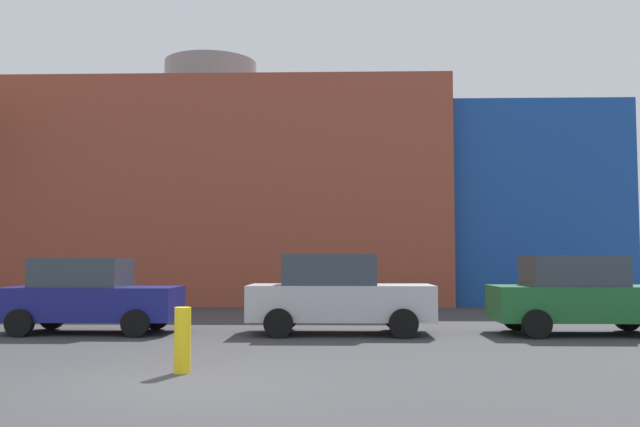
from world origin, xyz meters
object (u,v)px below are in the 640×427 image
object	(u,v)px
parked_car_2	(338,294)
bollard_yellow_0	(182,340)
parked_car_1	(89,296)
parked_car_3	(581,295)

from	to	relation	value
parked_car_2	bollard_yellow_0	xyz separation A→B (m)	(-2.24, -5.50, -0.41)
parked_car_1	parked_car_2	bearing A→B (deg)	0.00
parked_car_2	parked_car_3	bearing A→B (deg)	-0.00
parked_car_2	parked_car_3	xyz separation A→B (m)	(5.38, -0.00, -0.02)
bollard_yellow_0	parked_car_1	bearing A→B (deg)	121.51
parked_car_1	parked_car_2	xyz separation A→B (m)	(5.62, 0.00, 0.04)
parked_car_2	parked_car_1	bearing A→B (deg)	-180.00
parked_car_1	parked_car_3	world-z (taller)	parked_car_3
parked_car_1	parked_car_2	distance (m)	5.62
parked_car_1	bollard_yellow_0	distance (m)	6.46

